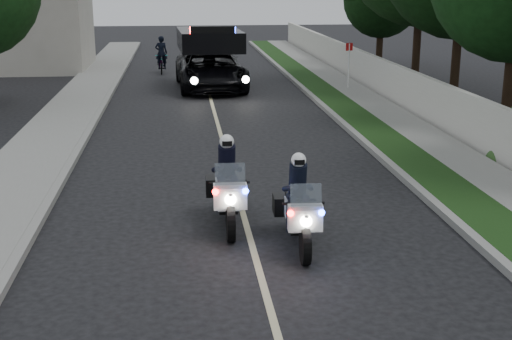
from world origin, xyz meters
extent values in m
plane|color=black|center=(0.00, 0.00, 0.00)|extent=(120.00, 120.00, 0.00)
cube|color=gray|center=(4.10, 10.00, 0.07)|extent=(0.20, 60.00, 0.15)
cube|color=#193814|center=(4.80, 10.00, 0.08)|extent=(1.20, 60.00, 0.16)
cube|color=gray|center=(6.10, 10.00, 0.08)|extent=(1.40, 60.00, 0.16)
cube|color=beige|center=(7.10, 10.00, 0.75)|extent=(0.22, 60.00, 1.50)
cube|color=gray|center=(-4.10, 10.00, 0.07)|extent=(0.20, 60.00, 0.15)
cube|color=gray|center=(-5.20, 10.00, 0.08)|extent=(2.00, 60.00, 0.16)
cube|color=#A8A396|center=(-10.00, 26.00, 3.50)|extent=(8.00, 6.00, 7.00)
cube|color=#BFB78C|center=(0.00, 10.00, 0.00)|extent=(0.12, 50.00, 0.01)
imported|color=black|center=(0.15, 18.28, 0.00)|extent=(3.13, 6.27, 2.98)
imported|color=black|center=(-2.10, 23.73, 0.00)|extent=(0.70, 1.87, 0.97)
imported|color=black|center=(-2.10, 23.73, 0.00)|extent=(0.61, 0.41, 1.68)
camera|label=1|loc=(-1.24, -12.07, 4.74)|focal=48.55mm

